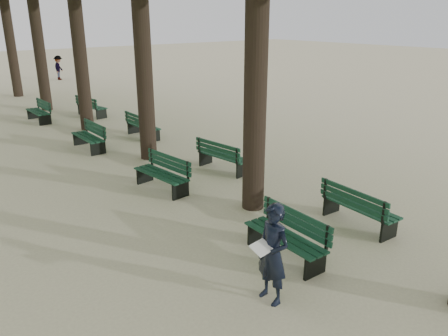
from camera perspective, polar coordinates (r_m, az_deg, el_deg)
ground at (r=7.92m, az=10.73°, el=-14.81°), size 120.00×120.00×0.00m
bench_left_0 at (r=8.51m, az=7.92°, el=-9.93°), size 0.66×1.83×0.92m
bench_left_1 at (r=11.69m, az=-8.14°, el=-1.60°), size 0.74×1.85×0.92m
bench_left_2 at (r=15.83m, az=-17.25°, el=3.28°), size 0.59×1.81×0.92m
bench_left_3 at (r=20.84m, az=-23.03°, el=6.32°), size 0.58×1.80×0.92m
bench_right_0 at (r=10.09m, az=17.20°, el=-5.79°), size 0.71×1.84×0.92m
bench_right_1 at (r=13.05m, az=-0.05°, el=0.84°), size 0.77×1.85×0.92m
bench_right_2 at (r=16.96m, az=-10.49°, el=4.86°), size 0.59×1.81×0.92m
bench_right_3 at (r=21.19m, az=-16.85°, el=7.22°), size 0.81×1.86×0.92m
man_with_map at (r=7.04m, az=6.37°, el=-11.10°), size 0.61×0.68×1.70m
pedestrian_b at (r=34.41m, az=-20.76°, el=12.15°), size 0.94×1.09×1.71m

